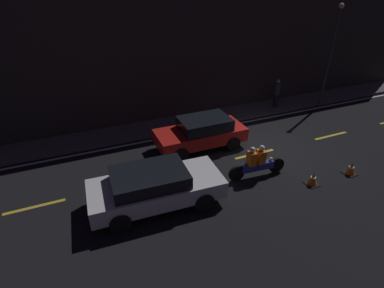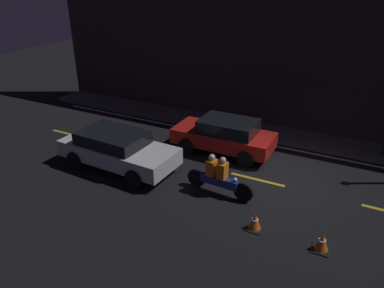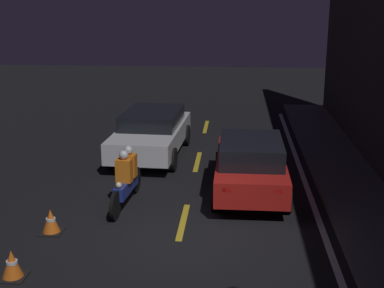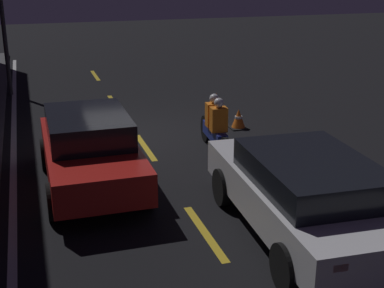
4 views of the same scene
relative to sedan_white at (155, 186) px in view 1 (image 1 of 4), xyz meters
name	(u,v)px [view 1 (image 1 of 4)]	position (x,y,z in m)	size (l,w,h in m)	color
ground_plane	(273,150)	(6.06, 1.48, -0.77)	(56.00, 56.00, 0.00)	black
raised_curb	(229,114)	(6.06, 5.65, -0.70)	(28.00, 1.76, 0.13)	#4C4C4F
building_front	(224,48)	(6.06, 6.68, 2.78)	(28.00, 0.30, 7.10)	#2D2826
lane_dash_a	(35,207)	(-3.94, 1.48, -0.77)	(2.00, 0.14, 0.01)	gold
lane_dash_b	(159,177)	(0.56, 1.48, -0.77)	(2.00, 0.14, 0.01)	gold
lane_dash_c	(255,154)	(5.06, 1.48, -0.77)	(2.00, 0.14, 0.01)	gold
lane_dash_d	(331,136)	(9.56, 1.48, -0.77)	(2.00, 0.14, 0.01)	gold
lane_solid_kerb	(239,123)	(6.06, 4.53, -0.77)	(25.20, 0.14, 0.01)	silver
sedan_white	(155,186)	(0.00, 0.00, 0.00)	(4.61, 2.17, 1.41)	silver
taxi_red	(201,132)	(3.12, 3.01, 0.01)	(4.07, 1.84, 1.45)	red
motorcycle	(256,163)	(4.11, 0.03, -0.12)	(2.44, 0.41, 1.40)	black
traffic_cone_near	(313,179)	(5.85, -1.26, -0.52)	(0.48, 0.48, 0.53)	black
traffic_cone_mid	(351,168)	(7.75, -1.31, -0.51)	(0.48, 0.48, 0.53)	black
pedestrian	(277,93)	(9.08, 5.47, 0.21)	(0.34, 0.34, 1.67)	black
street_lamp	(331,53)	(11.72, 4.63, 2.46)	(0.28, 0.28, 5.76)	#333338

